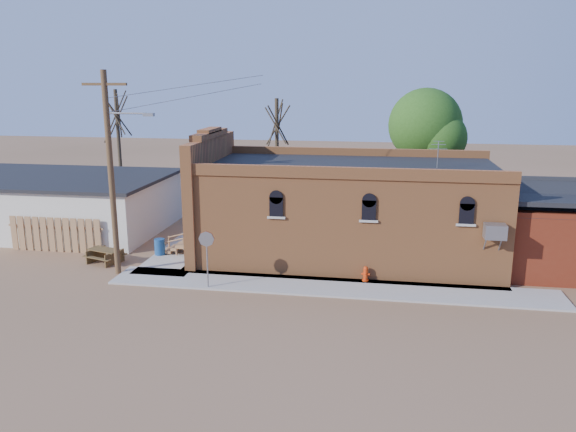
% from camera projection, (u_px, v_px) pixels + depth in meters
% --- Properties ---
extents(ground, '(120.00, 120.00, 0.00)m').
position_uv_depth(ground, '(292.00, 294.00, 23.12)').
color(ground, brown).
rests_on(ground, ground).
extents(sidewalk_south, '(19.00, 2.20, 0.08)m').
position_uv_depth(sidewalk_south, '(330.00, 287.00, 23.74)').
color(sidewalk_south, '#9E9991').
rests_on(sidewalk_south, ground).
extents(sidewalk_west, '(2.60, 10.00, 0.08)m').
position_uv_depth(sidewalk_west, '(193.00, 245.00, 29.86)').
color(sidewalk_west, '#9E9991').
rests_on(sidewalk_west, ground).
extents(brick_bar, '(16.40, 7.97, 6.30)m').
position_uv_depth(brick_bar, '(342.00, 210.00, 27.58)').
color(brick_bar, '#BD6D39').
rests_on(brick_bar, ground).
extents(red_shed, '(5.40, 6.40, 4.30)m').
position_uv_depth(red_shed, '(554.00, 219.00, 26.05)').
color(red_shed, '#601F10').
rests_on(red_shed, ground).
extents(wood_fence, '(5.20, 0.10, 1.80)m').
position_uv_depth(wood_fence, '(56.00, 235.00, 28.57)').
color(wood_fence, '#976A44').
rests_on(wood_fence, ground).
extents(utility_pole, '(3.12, 0.26, 9.00)m').
position_uv_depth(utility_pole, '(112.00, 170.00, 24.43)').
color(utility_pole, '#482A1C').
rests_on(utility_pole, ground).
extents(tree_bare_near, '(2.80, 2.80, 7.65)m').
position_uv_depth(tree_bare_near, '(277.00, 124.00, 34.66)').
color(tree_bare_near, '#423225').
rests_on(tree_bare_near, ground).
extents(tree_bare_far, '(2.80, 2.80, 8.16)m').
position_uv_depth(tree_bare_far, '(117.00, 114.00, 37.26)').
color(tree_bare_far, '#423225').
rests_on(tree_bare_far, ground).
extents(tree_leafy, '(4.40, 4.40, 8.15)m').
position_uv_depth(tree_leafy, '(425.00, 125.00, 33.73)').
color(tree_leafy, '#423225').
rests_on(tree_leafy, ground).
extents(fire_hydrant, '(0.37, 0.35, 0.66)m').
position_uv_depth(fire_hydrant, '(366.00, 274.00, 24.28)').
color(fire_hydrant, red).
rests_on(fire_hydrant, sidewalk_south).
extents(stop_sign, '(0.66, 0.12, 2.43)m').
position_uv_depth(stop_sign, '(207.00, 244.00, 23.23)').
color(stop_sign, gray).
rests_on(stop_sign, sidewalk_south).
extents(trash_barrel, '(0.63, 0.63, 0.80)m').
position_uv_depth(trash_barrel, '(160.00, 247.00, 27.96)').
color(trash_barrel, navy).
rests_on(trash_barrel, sidewalk_west).
extents(picnic_table, '(1.91, 1.65, 0.67)m').
position_uv_depth(picnic_table, '(105.00, 254.00, 26.95)').
color(picnic_table, '#503C20').
rests_on(picnic_table, ground).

